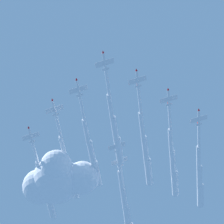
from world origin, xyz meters
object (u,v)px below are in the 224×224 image
(jet_lead, at_px, (115,130))
(jet_port_mid, at_px, (173,164))
(jet_trail_port, at_px, (124,199))
(jet_starboard_inner, at_px, (92,154))
(jet_port_inner, at_px, (146,151))
(jet_starboard_outer, at_px, (46,191))
(jet_port_outer, at_px, (200,178))
(jet_trail_starboard, at_px, (128,217))
(jet_starboard_mid, at_px, (69,168))

(jet_lead, xyz_separation_m, jet_port_mid, (26.90, 25.68, 1.53))
(jet_trail_port, bearing_deg, jet_starboard_inner, -111.66)
(jet_port_inner, bearing_deg, jet_starboard_inner, -174.41)
(jet_starboard_inner, bearing_deg, jet_lead, -47.38)
(jet_starboard_outer, bearing_deg, jet_port_mid, -8.88)
(jet_starboard_inner, xyz_separation_m, jet_port_outer, (52.28, 21.18, 0.78))
(jet_starboard_outer, height_order, jet_trail_starboard, jet_trail_starboard)
(jet_lead, bearing_deg, jet_port_mid, 43.67)
(jet_port_outer, bearing_deg, jet_port_mid, -145.68)
(jet_port_mid, distance_m, jet_trail_port, 33.54)
(jet_lead, bearing_deg, jet_port_inner, 49.38)
(jet_starboard_mid, bearing_deg, jet_starboard_inner, -41.09)
(jet_trail_starboard, bearing_deg, jet_port_mid, -56.56)
(jet_starboard_mid, relative_size, jet_starboard_outer, 1.02)
(jet_lead, xyz_separation_m, jet_starboard_mid, (-25.18, 24.60, 2.00))
(jet_starboard_outer, bearing_deg, jet_lead, -43.06)
(jet_port_inner, distance_m, jet_trail_port, 33.44)
(jet_lead, height_order, jet_trail_starboard, jet_trail_starboard)
(jet_port_inner, relative_size, jet_trail_starboard, 1.01)
(jet_starboard_inner, distance_m, jet_starboard_mid, 17.29)
(jet_starboard_inner, distance_m, jet_port_outer, 56.41)
(jet_port_mid, height_order, jet_starboard_mid, jet_starboard_mid)
(jet_port_mid, distance_m, jet_trail_starboard, 45.15)
(jet_lead, distance_m, jet_port_outer, 52.84)
(jet_port_mid, relative_size, jet_port_outer, 1.06)
(jet_port_mid, bearing_deg, jet_starboard_mid, -178.82)
(jet_port_inner, height_order, jet_port_outer, jet_port_inner)
(jet_port_mid, xyz_separation_m, jet_starboard_mid, (-52.08, -1.08, 0.48))
(jet_port_outer, xyz_separation_m, jet_trail_starboard, (-37.92, 28.77, 1.80))
(jet_starboard_inner, bearing_deg, jet_port_inner, 5.59)
(jet_port_mid, bearing_deg, jet_port_outer, 34.32)
(jet_starboard_inner, height_order, jet_port_outer, jet_port_outer)
(jet_starboard_inner, distance_m, jet_starboard_outer, 34.43)
(jet_trail_starboard, bearing_deg, jet_port_inner, -76.17)
(jet_lead, height_order, jet_trail_port, jet_lead)
(jet_trail_starboard, bearing_deg, jet_starboard_outer, -145.81)
(jet_port_outer, bearing_deg, jet_starboard_inner, -157.95)
(jet_port_inner, height_order, jet_starboard_outer, jet_port_inner)
(jet_port_outer, relative_size, jet_starboard_outer, 1.03)
(jet_starboard_inner, distance_m, jet_trail_port, 35.91)
(jet_port_inner, xyz_separation_m, jet_trail_starboard, (-11.67, 47.40, -0.15))
(jet_starboard_mid, height_order, jet_port_outer, jet_starboard_mid)
(jet_lead, distance_m, jet_port_inner, 21.10)
(jet_starboard_outer, bearing_deg, jet_trail_port, 15.49)
(jet_trail_port, bearing_deg, jet_port_mid, -39.08)
(jet_starboard_inner, relative_size, jet_port_outer, 1.02)
(jet_port_inner, xyz_separation_m, jet_port_outer, (26.25, 18.63, -1.95))
(jet_port_mid, xyz_separation_m, jet_trail_starboard, (-24.88, 37.68, 0.08))
(jet_port_inner, distance_m, jet_port_outer, 32.25)
(jet_starboard_mid, height_order, jet_trail_starboard, jet_starboard_mid)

